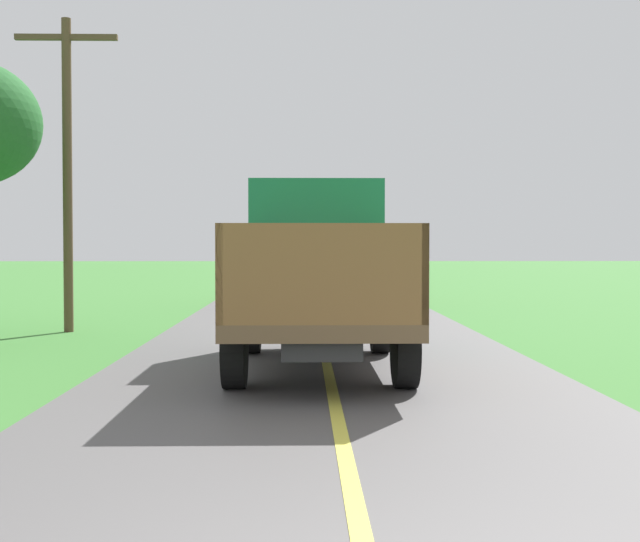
% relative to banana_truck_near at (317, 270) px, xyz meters
% --- Properties ---
extents(banana_truck_near, '(2.38, 5.82, 2.80)m').
position_rel_banana_truck_near_xyz_m(banana_truck_near, '(0.00, 0.00, 0.00)').
color(banana_truck_near, '#2D2D30').
rests_on(banana_truck_near, road_surface).
extents(banana_truck_far, '(2.38, 5.81, 2.80)m').
position_rel_banana_truck_near_xyz_m(banana_truck_far, '(0.23, 13.35, 0.00)').
color(banana_truck_far, '#2D2D30').
rests_on(banana_truck_far, road_surface).
extents(utility_pole_roadside, '(2.16, 0.20, 6.66)m').
position_rel_banana_truck_near_xyz_m(utility_pole_roadside, '(-5.23, 5.27, 2.17)').
color(utility_pole_roadside, brown).
rests_on(utility_pole_roadside, ground).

